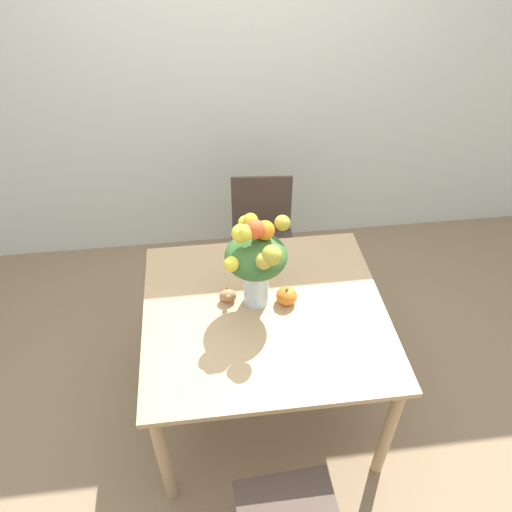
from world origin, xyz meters
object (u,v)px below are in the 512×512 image
(turkey_figurine, at_px, (228,294))
(flower_vase, at_px, (256,258))
(pumpkin, at_px, (287,296))
(dining_chair_near_window, at_px, (262,241))

(turkey_figurine, bearing_deg, flower_vase, -14.17)
(pumpkin, relative_size, turkey_figurine, 0.91)
(flower_vase, relative_size, dining_chair_near_window, 0.58)
(flower_vase, bearing_deg, turkey_figurine, 165.83)
(flower_vase, xyz_separation_m, turkey_figurine, (-0.14, 0.04, -0.25))
(pumpkin, bearing_deg, turkey_figurine, 168.51)
(flower_vase, xyz_separation_m, dining_chair_near_window, (0.15, 0.84, -0.60))
(turkey_figurine, height_order, dining_chair_near_window, dining_chair_near_window)
(flower_vase, height_order, turkey_figurine, flower_vase)
(dining_chair_near_window, bearing_deg, pumpkin, -84.79)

